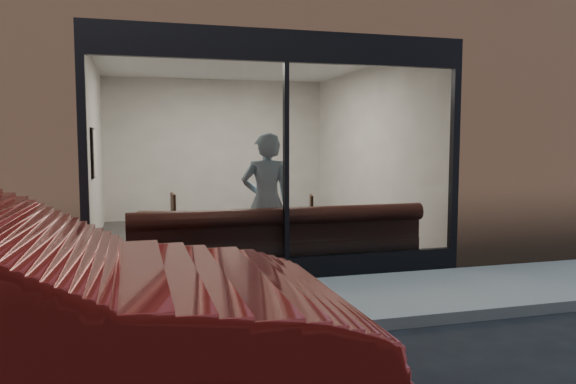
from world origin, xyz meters
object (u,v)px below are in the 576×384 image
object	(u,v)px
person	(266,201)
cafe_table_left	(153,214)
cafe_table_right	(322,210)
cafe_chair_left	(162,237)
banquette	(278,257)
cafe_chair_right	(299,239)

from	to	relation	value
person	cafe_table_left	world-z (taller)	person
cafe_table_right	person	bearing A→B (deg)	-152.35
cafe_chair_left	banquette	bearing A→B (deg)	124.45
cafe_table_left	cafe_table_right	size ratio (longest dim) A/B	0.89
cafe_table_left	cafe_table_right	world-z (taller)	cafe_table_right
cafe_chair_right	cafe_table_right	bearing A→B (deg)	141.22
person	cafe_chair_right	xyz separation A→B (m)	(0.76, 0.88, -0.72)
person	cafe_chair_left	xyz separation A→B (m)	(-1.36, 1.68, -0.72)
banquette	cafe_table_right	size ratio (longest dim) A/B	6.25
cafe_chair_left	cafe_table_left	bearing A→B (deg)	77.44
person	cafe_chair_right	bearing A→B (deg)	-125.64
cafe_table_left	cafe_chair_right	distance (m)	2.35
banquette	cafe_table_left	bearing A→B (deg)	148.08
person	cafe_table_right	size ratio (longest dim) A/B	3.00
cafe_table_right	cafe_chair_right	distance (m)	0.66
person	cafe_table_right	world-z (taller)	person
cafe_table_right	cafe_chair_left	distance (m)	2.68
cafe_table_left	banquette	bearing A→B (deg)	-31.92
cafe_table_left	cafe_chair_left	bearing A→B (deg)	79.40
person	cafe_chair_right	distance (m)	1.37
banquette	person	size ratio (longest dim) A/B	2.08
banquette	cafe_chair_left	bearing A→B (deg)	126.42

